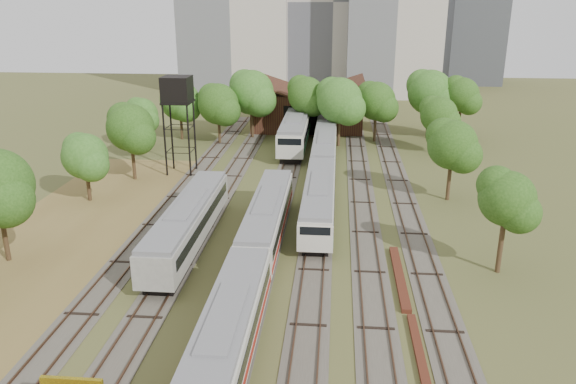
# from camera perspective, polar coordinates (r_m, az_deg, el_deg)

# --- Properties ---
(ground) EXTENTS (240.00, 240.00, 0.00)m
(ground) POSITION_cam_1_polar(r_m,az_deg,el_deg) (31.87, -1.99, -16.32)
(ground) COLOR #475123
(ground) RESTS_ON ground
(dry_grass_patch) EXTENTS (14.00, 60.00, 0.04)m
(dry_grass_patch) POSITION_cam_1_polar(r_m,az_deg,el_deg) (44.01, -24.80, -7.63)
(dry_grass_patch) COLOR brown
(dry_grass_patch) RESTS_ON ground
(tracks) EXTENTS (24.60, 80.00, 0.19)m
(tracks) POSITION_cam_1_polar(r_m,az_deg,el_deg) (54.17, 0.50, -0.87)
(tracks) COLOR #4C473D
(tracks) RESTS_ON ground
(railcar_red_set) EXTENTS (2.72, 34.58, 3.35)m
(railcar_red_set) POSITION_cam_1_polar(r_m,az_deg,el_deg) (37.20, -3.79, -7.65)
(railcar_red_set) COLOR black
(railcar_red_set) RESTS_ON ground
(railcar_green_set) EXTENTS (2.70, 52.08, 3.34)m
(railcar_green_set) POSITION_cam_1_polar(r_m,az_deg,el_deg) (65.90, 3.72, 4.28)
(railcar_green_set) COLOR black
(railcar_green_set) RESTS_ON ground
(railcar_rear) EXTENTS (3.26, 16.08, 4.04)m
(railcar_rear) POSITION_cam_1_polar(r_m,az_deg,el_deg) (72.59, 0.69, 5.99)
(railcar_rear) COLOR black
(railcar_rear) RESTS_ON ground
(old_grey_coach) EXTENTS (2.79, 18.00, 3.44)m
(old_grey_coach) POSITION_cam_1_polar(r_m,az_deg,el_deg) (44.64, -10.07, -3.08)
(old_grey_coach) COLOR black
(old_grey_coach) RESTS_ON ground
(water_tower) EXTENTS (3.09, 3.09, 10.70)m
(water_tower) POSITION_cam_1_polar(r_m,az_deg,el_deg) (62.31, -11.20, 9.92)
(water_tower) COLOR black
(water_tower) RESTS_ON ground
(rail_pile_near) EXTENTS (0.62, 9.33, 0.31)m
(rail_pile_near) POSITION_cam_1_polar(r_m,az_deg,el_deg) (40.21, 11.25, -8.43)
(rail_pile_near) COLOR #562618
(rail_pile_near) RESTS_ON ground
(rail_pile_far) EXTENTS (0.48, 7.74, 0.25)m
(rail_pile_far) POSITION_cam_1_polar(r_m,az_deg,el_deg) (32.62, 13.20, -15.69)
(rail_pile_far) COLOR #562618
(rail_pile_far) RESTS_ON ground
(maintenance_shed) EXTENTS (16.45, 11.55, 7.58)m
(maintenance_shed) POSITION_cam_1_polar(r_m,az_deg,el_deg) (85.32, 2.06, 8.47)
(maintenance_shed) COLOR #361813
(maintenance_shed) RESTS_ON ground
(tree_band_left) EXTENTS (8.76, 56.85, 8.55)m
(tree_band_left) POSITION_cam_1_polar(r_m,az_deg,el_deg) (49.30, -23.91, 1.47)
(tree_band_left) COLOR #382616
(tree_band_left) RESTS_ON ground
(tree_band_far) EXTENTS (43.06, 11.72, 9.45)m
(tree_band_far) POSITION_cam_1_polar(r_m,az_deg,el_deg) (76.73, 2.84, 9.58)
(tree_band_far) COLOR #382616
(tree_band_far) RESTS_ON ground
(tree_band_right) EXTENTS (6.30, 37.12, 7.83)m
(tree_band_right) POSITION_cam_1_polar(r_m,az_deg,el_deg) (58.35, 16.56, 5.14)
(tree_band_right) COLOR #382616
(tree_band_right) RESTS_ON ground
(tower_centre) EXTENTS (20.00, 18.00, 36.00)m
(tower_centre) POSITION_cam_1_polar(r_m,az_deg,el_deg) (125.82, 4.68, 18.69)
(tower_centre) COLOR #B0A99F
(tower_centre) RESTS_ON ground
(tower_far_right) EXTENTS (12.00, 12.00, 28.00)m
(tower_far_right) POSITION_cam_1_polar(r_m,az_deg,el_deg) (139.30, 18.51, 16.20)
(tower_far_right) COLOR #404348
(tower_far_right) RESTS_ON ground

